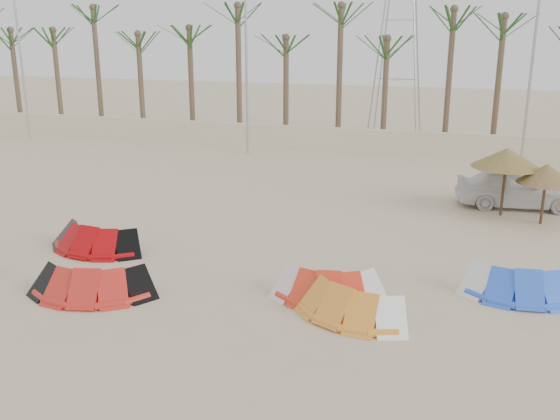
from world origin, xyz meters
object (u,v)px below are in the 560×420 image
(kite_red_right, at_px, (331,281))
(kite_orange, at_px, (349,295))
(parasol_mid, at_px, (547,174))
(car, at_px, (516,188))
(kite_red_left, at_px, (100,235))
(kite_blue, at_px, (524,279))
(kite_red_mid, at_px, (98,278))
(parasol_left, at_px, (507,158))

(kite_red_right, xyz_separation_m, kite_orange, (0.59, -0.74, 0.00))
(parasol_mid, distance_m, car, 2.35)
(kite_red_left, xyz_separation_m, kite_blue, (12.55, 0.10, -0.00))
(kite_orange, xyz_separation_m, kite_blue, (4.21, 2.32, -0.00))
(kite_red_left, xyz_separation_m, car, (12.83, 8.61, 0.34))
(kite_orange, height_order, kite_blue, same)
(kite_red_right, distance_m, car, 11.30)
(kite_red_mid, distance_m, car, 16.01)
(kite_red_left, xyz_separation_m, parasol_mid, (13.59, 6.65, 1.39))
(kite_blue, bearing_deg, kite_red_right, -161.75)
(parasol_left, height_order, parasol_mid, parasol_left)
(parasol_mid, xyz_separation_m, car, (-0.76, 1.96, -1.05))
(kite_red_right, relative_size, car, 0.68)
(kite_red_mid, xyz_separation_m, kite_blue, (10.73, 3.10, -0.00))
(kite_red_left, distance_m, kite_blue, 12.55)
(kite_red_mid, distance_m, kite_blue, 11.17)
(kite_red_mid, height_order, parasol_left, parasol_left)
(kite_red_right, xyz_separation_m, parasol_mid, (5.84, 8.13, 1.40))
(kite_red_mid, bearing_deg, parasol_mid, 39.34)
(kite_red_left, bearing_deg, kite_red_right, -10.85)
(kite_orange, bearing_deg, parasol_mid, 59.38)
(car, bearing_deg, kite_red_right, 147.57)
(parasol_mid, bearing_deg, kite_red_left, -153.94)
(kite_red_right, bearing_deg, parasol_mid, 54.32)
(car, bearing_deg, kite_orange, 151.77)
(kite_orange, xyz_separation_m, parasol_left, (3.93, 9.51, 1.75))
(kite_red_mid, xyz_separation_m, kite_orange, (6.52, 0.78, -0.00))
(kite_red_right, bearing_deg, parasol_left, 62.74)
(kite_red_left, xyz_separation_m, parasol_left, (12.27, 7.29, 1.75))
(kite_red_left, bearing_deg, kite_red_mid, -58.86)
(kite_red_right, height_order, parasol_left, parasol_left)
(kite_blue, relative_size, parasol_mid, 1.50)
(kite_red_mid, bearing_deg, kite_orange, 6.85)
(kite_blue, height_order, car, car)
(car, bearing_deg, kite_red_mid, 130.80)
(parasol_mid, bearing_deg, kite_blue, -99.02)
(kite_orange, xyz_separation_m, parasol_mid, (5.25, 8.87, 1.39))
(kite_red_right, bearing_deg, car, 63.27)
(kite_red_mid, bearing_deg, kite_red_right, 14.37)
(kite_red_right, bearing_deg, kite_red_mid, -165.63)
(kite_red_right, relative_size, kite_orange, 0.84)
(kite_orange, bearing_deg, kite_red_right, 128.74)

